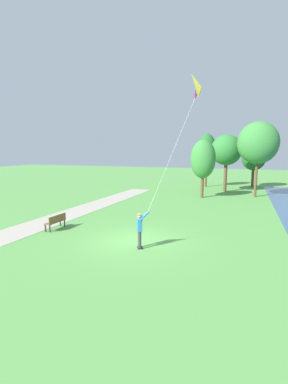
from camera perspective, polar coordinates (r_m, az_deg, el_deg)
The scene contains 10 objects.
ground_plane at distance 14.80m, azimuth -1.82°, elevation -9.99°, with size 120.00×120.00×0.00m, color #569947.
walkway_path at distance 19.85m, azimuth -18.52°, elevation -5.57°, with size 2.40×32.00×0.02m, color #ADA393.
person_kite_flyer at distance 13.44m, azimuth -0.83°, elevation -7.25°, with size 0.62×0.51×1.83m.
flying_kite at distance 13.78m, azimuth 9.65°, elevation 20.58°, with size 2.17×1.91×6.40m.
park_bench_near_walkway at distance 17.57m, azimuth -17.60°, elevation -5.65°, with size 0.50×1.52×0.88m.
tree_lakeside_near at distance 30.03m, azimuth 22.35°, elevation 9.29°, with size 3.97×3.20×7.51m.
tree_treeline_center at distance 38.19m, azimuth 21.59°, elevation 6.45°, with size 2.95×3.25×5.26m.
tree_lakeside_far at distance 32.78m, azimuth 16.55°, elevation 8.22°, with size 3.43×3.32×6.43m.
tree_treeline_left at distance 36.56m, azimuth 12.74°, elevation 8.56°, with size 2.24×2.05×6.75m.
tree_horizon_far at distance 28.04m, azimuth 12.00°, elevation 6.58°, with size 2.45×2.14×5.74m.
Camera 1 is at (5.17, -13.04, 4.73)m, focal length 26.01 mm.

